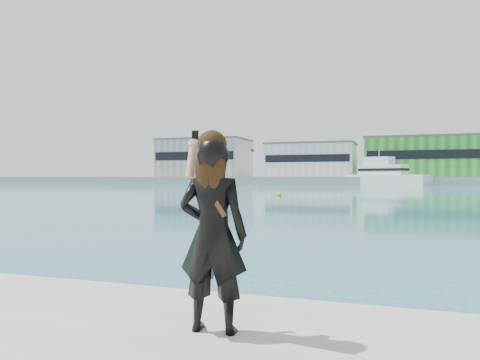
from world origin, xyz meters
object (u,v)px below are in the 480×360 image
object	(u,v)px
buoy_far	(258,187)
motor_yacht	(385,175)
buoy_extra	(279,196)
woman	(213,229)

from	to	relation	value
buoy_far	motor_yacht	bearing A→B (deg)	45.30
buoy_extra	woman	distance (m)	46.13
buoy_extra	motor_yacht	bearing A→B (deg)	82.29
buoy_far	woman	size ratio (longest dim) A/B	0.29
buoy_extra	woman	world-z (taller)	woman
motor_yacht	woman	distance (m)	110.57
buoy_far	buoy_extra	distance (m)	44.25
motor_yacht	buoy_far	world-z (taller)	motor_yacht
buoy_far	buoy_extra	bearing A→B (deg)	-70.31
woman	buoy_extra	bearing A→B (deg)	-81.28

